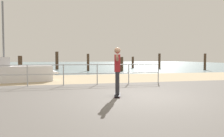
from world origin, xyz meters
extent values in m
cube|color=#605B56|center=(0.00, -1.00, 0.00)|extent=(24.00, 10.00, 0.04)
cube|color=tan|center=(0.00, 7.00, 0.00)|extent=(24.00, 6.00, 0.04)
cube|color=#75939E|center=(0.00, 35.00, 0.00)|extent=(72.00, 50.00, 0.04)
cylinder|color=#9EA0A5|center=(-3.94, 3.60, 0.53)|extent=(0.05, 0.05, 1.05)
cylinder|color=#9EA0A5|center=(-2.29, 3.60, 0.53)|extent=(0.05, 0.05, 1.05)
cylinder|color=#9EA0A5|center=(-0.63, 3.60, 0.53)|extent=(0.05, 0.05, 1.05)
cylinder|color=#9EA0A5|center=(1.02, 3.60, 0.53)|extent=(0.05, 0.05, 1.05)
cylinder|color=#9EA0A5|center=(2.67, 3.60, 0.53)|extent=(0.05, 0.05, 1.05)
cylinder|color=#9EA0A5|center=(-3.11, 3.60, 1.02)|extent=(11.56, 0.04, 0.04)
cylinder|color=#9EA0A5|center=(-3.11, 3.60, 0.58)|extent=(11.56, 0.04, 0.04)
cube|color=silver|center=(-5.14, 5.85, 0.45)|extent=(4.60, 2.30, 0.90)
cone|color=silver|center=(-2.99, 6.31, 0.45)|extent=(1.24, 0.98, 0.77)
cylinder|color=slate|center=(-5.43, 5.79, 2.65)|extent=(0.10, 0.10, 3.50)
cube|color=black|center=(-0.49, 0.12, 0.07)|extent=(0.41, 0.82, 0.02)
cylinder|color=#E5598C|center=(-0.49, -0.18, 0.03)|extent=(0.05, 0.07, 0.06)
cylinder|color=#E5598C|center=(-0.64, -0.13, 0.03)|extent=(0.05, 0.07, 0.06)
cylinder|color=#E5598C|center=(-0.34, 0.36, 0.03)|extent=(0.05, 0.07, 0.06)
cylinder|color=#E5598C|center=(-0.49, 0.41, 0.03)|extent=(0.05, 0.07, 0.06)
cylinder|color=#26262B|center=(-0.52, 0.00, 0.48)|extent=(0.14, 0.14, 0.80)
cylinder|color=#26262B|center=(-0.46, 0.23, 0.48)|extent=(0.14, 0.14, 0.80)
cube|color=maroon|center=(-0.49, 0.12, 1.18)|extent=(0.29, 0.40, 0.60)
sphere|color=#9E755B|center=(-0.49, 0.12, 1.62)|extent=(0.22, 0.22, 0.22)
cylinder|color=#9E755B|center=(-0.61, -0.31, 1.36)|extent=(0.24, 0.56, 0.23)
cylinder|color=#9E755B|center=(-0.37, 0.54, 1.36)|extent=(0.24, 0.56, 0.23)
cylinder|color=#422D1E|center=(-5.85, 13.45, 0.76)|extent=(0.36, 0.36, 1.51)
cylinder|color=#422D1E|center=(-2.78, 18.15, 1.00)|extent=(0.34, 0.34, 2.01)
cylinder|color=#422D1E|center=(0.30, 14.87, 0.87)|extent=(0.25, 0.25, 1.73)
cylinder|color=#422D1E|center=(3.37, 13.51, 0.70)|extent=(0.38, 0.38, 1.41)
cylinder|color=#422D1E|center=(6.44, 19.18, 0.73)|extent=(0.28, 0.28, 1.45)
cylinder|color=#422D1E|center=(9.52, 18.06, 0.92)|extent=(0.29, 0.29, 1.84)
cylinder|color=#422D1E|center=(12.59, 13.43, 0.89)|extent=(0.25, 0.25, 1.78)
camera|label=1|loc=(-2.44, -7.40, 1.39)|focal=35.75mm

